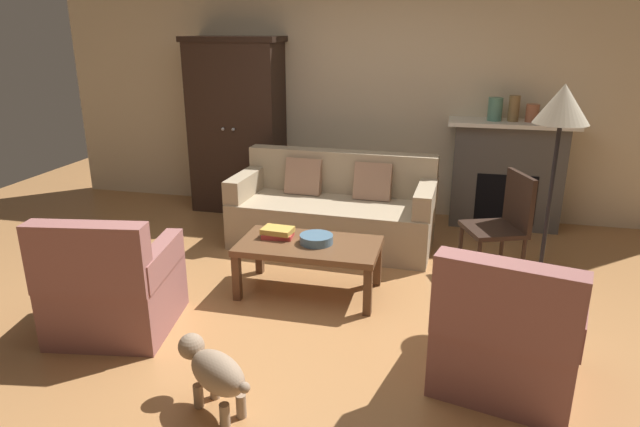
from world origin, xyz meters
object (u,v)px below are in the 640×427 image
object	(u,v)px
mantel_vase_jade	(495,109)
mantel_vase_bronze	(514,108)
armoire	(237,126)
fireplace	(506,174)
book_stack	(278,233)
armchair_near_left	(112,289)
dog	(214,371)
armchair_near_right	(507,337)
mantel_vase_terracotta	(532,113)
floor_lamp	(561,119)
coffee_table	(309,249)
fruit_bowl	(316,239)
side_chair_wooden	(504,220)
couch	(334,212)

from	to	relation	value
mantel_vase_jade	mantel_vase_bronze	size ratio (longest dim) A/B	0.90
armoire	mantel_vase_bronze	xyz separation A→B (m)	(2.95, 0.06, 0.28)
fireplace	book_stack	size ratio (longest dim) A/B	4.94
armoire	book_stack	world-z (taller)	armoire
armchair_near_left	dog	bearing A→B (deg)	-31.69
armoire	dog	bearing A→B (deg)	-70.83
armoire	armchair_near_right	world-z (taller)	armoire
book_stack	mantel_vase_terracotta	xyz separation A→B (m)	(2.06, 1.94, 0.75)
fireplace	floor_lamp	size ratio (longest dim) A/B	0.75
armoire	floor_lamp	size ratio (longest dim) A/B	1.16
floor_lamp	dog	world-z (taller)	floor_lamp
mantel_vase_bronze	floor_lamp	world-z (taller)	floor_lamp
coffee_table	floor_lamp	size ratio (longest dim) A/B	0.66
mantel_vase_jade	floor_lamp	size ratio (longest dim) A/B	0.14
coffee_table	book_stack	size ratio (longest dim) A/B	4.31
fireplace	fruit_bowl	xyz separation A→B (m)	(-1.55, -2.02, -0.11)
armchair_near_left	armchair_near_right	bearing A→B (deg)	-0.33
fireplace	mantel_vase_bronze	xyz separation A→B (m)	(-0.00, -0.02, 0.68)
fruit_bowl	mantel_vase_bronze	xyz separation A→B (m)	(1.55, 2.00, 0.79)
book_stack	side_chair_wooden	xyz separation A→B (m)	(1.77, 0.60, 0.05)
coffee_table	mantel_vase_jade	bearing A→B (deg)	54.64
mantel_vase_jade	armchair_near_right	bearing A→B (deg)	-90.03
book_stack	dog	xyz separation A→B (m)	(0.14, -1.59, -0.21)
mantel_vase_jade	armchair_near_right	distance (m)	3.05
mantel_vase_terracotta	side_chair_wooden	xyz separation A→B (m)	(-0.29, -1.35, -0.70)
book_stack	armchair_near_right	bearing A→B (deg)	-29.60
fireplace	coffee_table	bearing A→B (deg)	-128.39
mantel_vase_jade	side_chair_wooden	xyz separation A→B (m)	(0.07, -1.35, -0.72)
couch	armchair_near_left	bearing A→B (deg)	-119.30
armchair_near_right	book_stack	bearing A→B (deg)	150.40
fireplace	dog	size ratio (longest dim) A/B	2.46
fruit_bowl	armchair_near_right	distance (m)	1.65
mantel_vase_terracotta	dog	bearing A→B (deg)	-118.59
armchair_near_left	floor_lamp	bearing A→B (deg)	17.85
armchair_near_left	dog	world-z (taller)	armchair_near_left
mantel_vase_jade	armchair_near_left	distance (m)	3.99
book_stack	fireplace	bearing A→B (deg)	46.19
armchair_near_left	floor_lamp	distance (m)	3.23
couch	book_stack	distance (m)	1.08
armchair_near_right	floor_lamp	bearing A→B (deg)	72.86
armchair_near_left	armchair_near_right	size ratio (longest dim) A/B	0.96
armoire	dog	world-z (taller)	armoire
mantel_vase_terracotta	couch	bearing A→B (deg)	-153.90
mantel_vase_jade	mantel_vase_bronze	xyz separation A→B (m)	(0.18, 0.00, 0.01)
floor_lamp	dog	distance (m)	2.70
coffee_table	floor_lamp	distance (m)	2.03
coffee_table	book_stack	bearing A→B (deg)	166.78
mantel_vase_bronze	side_chair_wooden	size ratio (longest dim) A/B	0.29
mantel_vase_terracotta	armchair_near_left	size ratio (longest dim) A/B	0.20
armchair_near_left	mantel_vase_jade	bearing A→B (deg)	48.18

